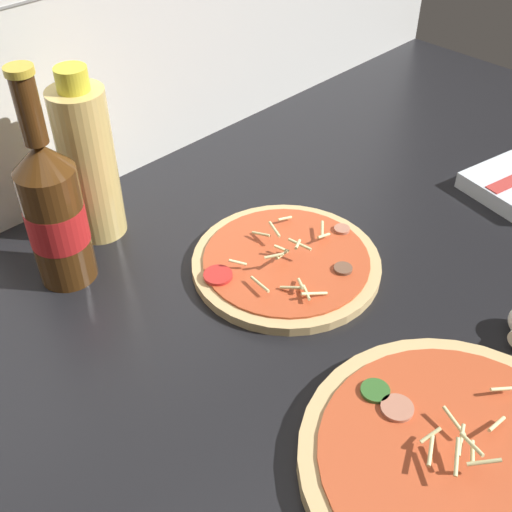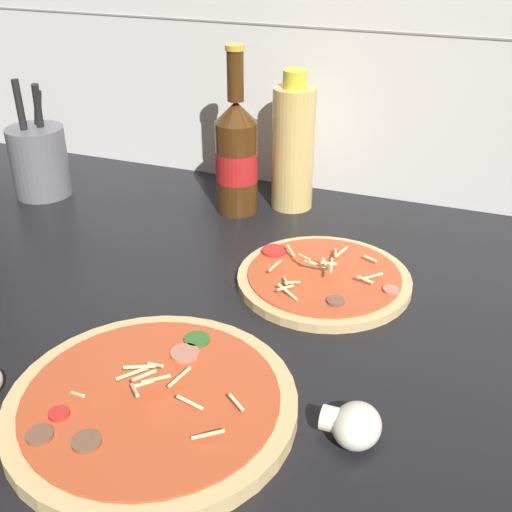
% 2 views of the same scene
% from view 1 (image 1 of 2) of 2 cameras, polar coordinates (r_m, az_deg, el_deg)
% --- Properties ---
extents(counter_slab, '(1.60, 0.90, 0.03)m').
position_cam_1_polar(counter_slab, '(0.71, 7.19, -9.29)').
color(counter_slab, black).
rests_on(counter_slab, ground).
extents(pizza_near, '(0.29, 0.29, 0.05)m').
position_cam_1_polar(pizza_near, '(0.63, 17.66, -17.28)').
color(pizza_near, tan).
rests_on(pizza_near, counter_slab).
extents(pizza_far, '(0.23, 0.23, 0.04)m').
position_cam_1_polar(pizza_far, '(0.79, 2.69, -0.61)').
color(pizza_far, tan).
rests_on(pizza_far, counter_slab).
extents(beer_bottle, '(0.07, 0.07, 0.27)m').
position_cam_1_polar(beer_bottle, '(0.76, -17.51, 3.84)').
color(beer_bottle, '#47280F').
rests_on(beer_bottle, counter_slab).
extents(oil_bottle, '(0.07, 0.07, 0.23)m').
position_cam_1_polar(oil_bottle, '(0.82, -14.69, 8.07)').
color(oil_bottle, '#D6B766').
rests_on(oil_bottle, counter_slab).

